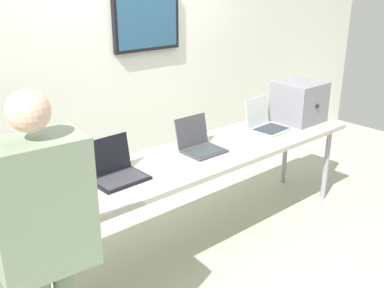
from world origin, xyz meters
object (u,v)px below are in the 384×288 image
(workbench, at_px, (189,163))
(laptop_station_1, at_px, (115,170))
(laptop_station_0, at_px, (4,206))
(person, at_px, (44,228))
(laptop_station_2, at_px, (199,143))
(laptop_station_3, at_px, (265,123))
(equipment_box, at_px, (299,102))

(workbench, distance_m, laptop_station_1, 0.65)
(workbench, height_order, laptop_station_0, laptop_station_0)
(laptop_station_1, relative_size, person, 0.22)
(laptop_station_0, xyz_separation_m, laptop_station_2, (1.54, 0.01, 0.00))
(laptop_station_1, height_order, laptop_station_2, laptop_station_1)
(laptop_station_2, bearing_deg, laptop_station_1, -179.04)
(laptop_station_1, distance_m, laptop_station_3, 1.60)
(equipment_box, relative_size, laptop_station_3, 1.25)
(person, bearing_deg, workbench, 23.67)
(equipment_box, xyz_separation_m, laptop_station_1, (-2.03, 0.03, -0.13))
(workbench, relative_size, laptop_station_2, 10.53)
(equipment_box, relative_size, laptop_station_2, 1.33)
(laptop_station_3, relative_size, person, 0.20)
(equipment_box, distance_m, person, 2.89)
(workbench, xyz_separation_m, laptop_station_0, (-1.39, 0.05, 0.11))
(laptop_station_2, bearing_deg, laptop_station_0, -179.47)
(workbench, xyz_separation_m, equipment_box, (1.40, 0.02, 0.24))
(laptop_station_2, height_order, laptop_station_3, laptop_station_3)
(laptop_station_1, relative_size, laptop_station_2, 1.16)
(workbench, distance_m, person, 1.57)
(laptop_station_0, bearing_deg, workbench, -1.88)
(workbench, distance_m, laptop_station_2, 0.20)
(equipment_box, distance_m, laptop_station_1, 2.03)
(laptop_station_0, xyz_separation_m, person, (-0.03, -0.67, 0.17))
(laptop_station_1, height_order, person, person)
(laptop_station_0, bearing_deg, person, -92.49)
(laptop_station_1, bearing_deg, laptop_station_0, -179.91)
(laptop_station_2, distance_m, person, 1.72)
(laptop_station_0, distance_m, laptop_station_1, 0.75)
(laptop_station_0, height_order, laptop_station_2, laptop_station_2)
(laptop_station_0, relative_size, laptop_station_1, 0.94)
(laptop_station_0, relative_size, laptop_station_2, 1.09)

